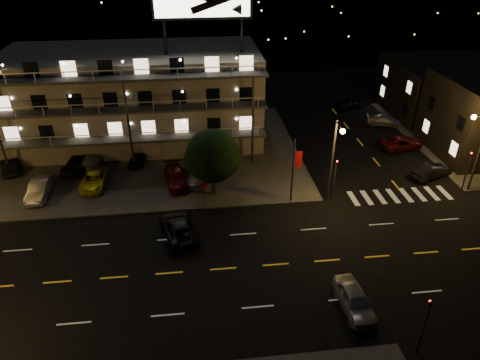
{
  "coord_description": "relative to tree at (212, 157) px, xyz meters",
  "views": [
    {
      "loc": [
        -3.55,
        -24.14,
        21.98
      ],
      "look_at": [
        0.2,
        8.0,
        2.89
      ],
      "focal_mm": 32.0,
      "sensor_mm": 36.0,
      "label": 1
    }
  ],
  "objects": [
    {
      "name": "signal_ne",
      "position": [
        24.07,
        -1.9,
        -1.45
      ],
      "size": [
        0.27,
        0.2,
        4.6
      ],
      "color": "#2D2D30",
      "rests_on": "ground"
    },
    {
      "name": "signal_sw",
      "position": [
        11.08,
        -18.89,
        -1.45
      ],
      "size": [
        0.2,
        0.27,
        4.6
      ],
      "color": "#2D2D30",
      "rests_on": "ground"
    },
    {
      "name": "signal_nw",
      "position": [
        11.08,
        -1.9,
        -1.45
      ],
      "size": [
        0.2,
        0.27,
        4.6
      ],
      "color": "#2D2D30",
      "rests_on": "ground"
    },
    {
      "name": "side_car_1",
      "position": [
        22.12,
        7.45,
        -3.31
      ],
      "size": [
        5.36,
        3.09,
        1.4
      ],
      "primitive_type": "imported",
      "rotation": [
        0.0,
        0.0,
        1.73
      ],
      "color": "#5A110C",
      "rests_on": "ground"
    },
    {
      "name": "lot_car_7",
      "position": [
        -12.43,
        6.72,
        -3.15
      ],
      "size": [
        2.56,
        5.1,
        1.42
      ],
      "primitive_type": "imported",
      "rotation": [
        0.0,
        0.0,
        3.02
      ],
      "color": "#96969C",
      "rests_on": "curb_nw"
    },
    {
      "name": "curb_nw",
      "position": [
        -11.92,
        9.6,
        -3.94
      ],
      "size": [
        44.0,
        24.0,
        0.15
      ],
      "primitive_type": "cube",
      "color": "#333331",
      "rests_on": "ground"
    },
    {
      "name": "side_car_3",
      "position": [
        20.38,
        20.5,
        -3.27
      ],
      "size": [
        4.69,
        3.11,
        1.48
      ],
      "primitive_type": "imported",
      "rotation": [
        0.0,
        0.0,
        1.91
      ],
      "color": "black",
      "rests_on": "ground"
    },
    {
      "name": "lot_car_3",
      "position": [
        -3.5,
        2.22,
        -3.14
      ],
      "size": [
        2.81,
        5.22,
        1.44
      ],
      "primitive_type": "imported",
      "rotation": [
        0.0,
        0.0,
        0.17
      ],
      "color": "#5A110C",
      "rests_on": "curb_nw"
    },
    {
      "name": "streetlight_ne",
      "position": [
        24.21,
        -2.1,
        0.95
      ],
      "size": [
        1.92,
        0.44,
        8.0
      ],
      "color": "#2D2D30",
      "rests_on": "ground"
    },
    {
      "name": "side_bldg_back",
      "position": [
        32.06,
        17.6,
        -0.51
      ],
      "size": [
        14.06,
        12.0,
        7.0
      ],
      "color": "black",
      "rests_on": "ground"
    },
    {
      "name": "streetlight_nc",
      "position": [
        10.58,
        -2.46,
        0.95
      ],
      "size": [
        0.44,
        1.92,
        8.0
      ],
      "color": "#2D2D30",
      "rests_on": "ground"
    },
    {
      "name": "lot_car_6",
      "position": [
        -13.56,
        6.51,
        -3.1
      ],
      "size": [
        3.19,
        5.78,
        1.53
      ],
      "primitive_type": "imported",
      "rotation": [
        0.0,
        0.0,
        3.02
      ],
      "color": "black",
      "rests_on": "curb_nw"
    },
    {
      "name": "lot_car_8",
      "position": [
        -7.6,
        7.02,
        -3.24
      ],
      "size": [
        2.27,
        3.91,
        1.25
      ],
      "primitive_type": "imported",
      "rotation": [
        0.0,
        0.0,
        2.91
      ],
      "color": "black",
      "rests_on": "curb_nw"
    },
    {
      "name": "lot_car_5",
      "position": [
        -20.65,
        6.76,
        -3.17
      ],
      "size": [
        2.8,
        4.46,
        1.39
      ],
      "primitive_type": "imported",
      "rotation": [
        0.0,
        0.0,
        3.48
      ],
      "color": "black",
      "rests_on": "curb_nw"
    },
    {
      "name": "lot_car_2",
      "position": [
        -11.48,
        2.73,
        -3.2
      ],
      "size": [
        2.31,
        4.82,
        1.33
      ],
      "primitive_type": "imported",
      "rotation": [
        0.0,
        0.0,
        -0.02
      ],
      "color": "gold",
      "rests_on": "curb_nw"
    },
    {
      "name": "curb_ne",
      "position": [
        32.08,
        9.6,
        -3.94
      ],
      "size": [
        16.0,
        24.0,
        0.15
      ],
      "primitive_type": "cube",
      "color": "#333331",
      "rests_on": "ground"
    },
    {
      "name": "lot_car_9",
      "position": [
        -0.08,
        7.1,
        -3.17
      ],
      "size": [
        2.98,
        4.44,
        1.38
      ],
      "primitive_type": "imported",
      "rotation": [
        0.0,
        0.0,
        3.54
      ],
      "color": "#5A110C",
      "rests_on": "curb_nw"
    },
    {
      "name": "banner_north",
      "position": [
        7.16,
        -2.0,
        -0.59
      ],
      "size": [
        0.83,
        0.16,
        6.4
      ],
      "color": "#2D2D30",
      "rests_on": "ground"
    },
    {
      "name": "road_car_west",
      "position": [
        -3.21,
        -5.8,
        -3.26
      ],
      "size": [
        3.7,
        5.89,
        1.52
      ],
      "primitive_type": "imported",
      "rotation": [
        0.0,
        0.0,
        3.37
      ],
      "color": "black",
      "rests_on": "ground"
    },
    {
      "name": "side_car_2",
      "position": [
        22.84,
        14.29,
        -3.37
      ],
      "size": [
        4.76,
        3.05,
        1.28
      ],
      "primitive_type": "imported",
      "rotation": [
        0.0,
        0.0,
        1.26
      ],
      "color": "#96969C",
      "rests_on": "ground"
    },
    {
      "name": "road_car_east",
      "position": [
        8.42,
        -15.24,
        -3.26
      ],
      "size": [
        2.0,
        4.51,
        1.51
      ],
      "primitive_type": "imported",
      "rotation": [
        0.0,
        0.0,
        0.05
      ],
      "color": "#96969C",
      "rests_on": "ground"
    },
    {
      "name": "side_car_0",
      "position": [
        22.23,
        0.75,
        -3.28
      ],
      "size": [
        4.69,
        3.01,
        1.46
      ],
      "primitive_type": "imported",
      "rotation": [
        0.0,
        0.0,
        1.93
      ],
      "color": "black",
      "rests_on": "ground"
    },
    {
      "name": "motel",
      "position": [
        -7.87,
        13.49,
        1.33
      ],
      "size": [
        28.0,
        13.8,
        18.1
      ],
      "color": "#9C9588",
      "rests_on": "ground"
    },
    {
      "name": "ground",
      "position": [
        2.08,
        -10.4,
        -4.01
      ],
      "size": [
        140.0,
        140.0,
        0.0
      ],
      "primitive_type": "plane",
      "color": "black",
      "rests_on": "ground"
    },
    {
      "name": "lot_car_4",
      "position": [
        -1.45,
        2.29,
        -3.15
      ],
      "size": [
        2.69,
        4.45,
        1.42
      ],
      "primitive_type": "imported",
      "rotation": [
        0.0,
        0.0,
        -0.26
      ],
      "color": "#96969C",
      "rests_on": "curb_nw"
    },
    {
      "name": "tree",
      "position": [
        0.0,
        0.0,
        0.0
      ],
      "size": [
        5.17,
        4.97,
        6.5
      ],
      "color": "black",
      "rests_on": "curb_nw"
    },
    {
      "name": "stop_sign",
      "position": [
        -0.92,
        -1.83,
        -2.3
      ],
      "size": [
        0.91,
        0.11,
        2.61
      ],
      "color": "#2D2D30",
      "rests_on": "ground"
    },
    {
      "name": "lot_car_1",
      "position": [
        -16.21,
        1.45,
        -3.1
      ],
      "size": [
        1.65,
        4.64,
        1.52
      ],
      "primitive_type": "imported",
      "rotation": [
        0.0,
        0.0,
        0.01
      ],
      "color": "#96969C",
      "rests_on": "curb_nw"
    }
  ]
}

